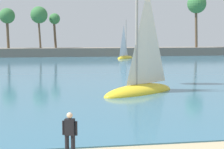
# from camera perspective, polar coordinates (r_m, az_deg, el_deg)

# --- Properties ---
(sea) EXTENTS (220.00, 102.26, 0.06)m
(sea) POSITION_cam_1_polar(r_m,az_deg,el_deg) (64.61, -7.86, 2.34)
(sea) COLOR #386B84
(sea) RESTS_ON ground
(palm_headland) EXTENTS (110.07, 6.23, 13.29)m
(palm_headland) POSITION_cam_1_polar(r_m,az_deg,el_deg) (75.57, -10.35, 4.85)
(palm_headland) COLOR slate
(palm_headland) RESTS_ON ground
(person_at_waterline) EXTENTS (0.53, 0.30, 1.67)m
(person_at_waterline) POSITION_cam_1_polar(r_m,az_deg,el_deg) (12.72, -6.75, -9.43)
(person_at_waterline) COLOR black
(person_at_waterline) RESTS_ON ground
(sailboat_near_shore) EXTENTS (6.85, 5.41, 9.90)m
(sailboat_near_shore) POSITION_cam_1_polar(r_m,az_deg,el_deg) (26.74, 4.62, -1.04)
(sailboat_near_shore) COLOR yellow
(sailboat_near_shore) RESTS_ON sea
(sailboat_mid_bay) EXTENTS (4.61, 5.22, 7.80)m
(sailboat_mid_bay) POSITION_cam_1_polar(r_m,az_deg,el_deg) (67.68, 2.07, 3.19)
(sailboat_mid_bay) COLOR yellow
(sailboat_mid_bay) RESTS_ON sea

